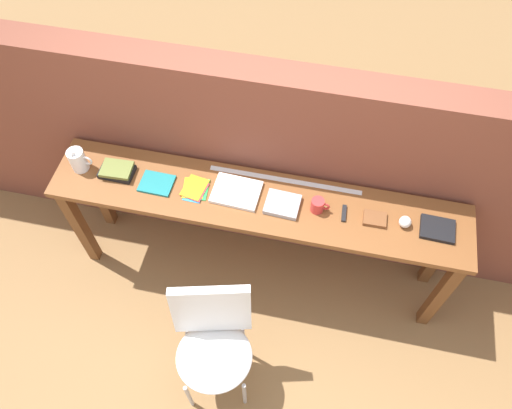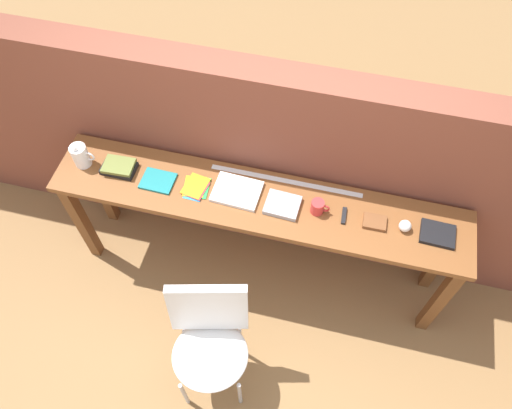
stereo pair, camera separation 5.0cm
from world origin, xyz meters
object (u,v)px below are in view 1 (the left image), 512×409
chair_white_moulded (213,340)px  sports_ball_small (405,222)px  book_open_centre (236,192)px  leather_journal_brown (375,219)px  book_repair_rightmost (437,229)px  pamphlet_pile_colourful (195,189)px  multitool_folded (344,213)px  pitcher_white (78,160)px  book_stack_leftmost (117,171)px  magazine_cycling (157,183)px  mug (318,205)px

chair_white_moulded → sports_ball_small: bearing=38.9°
book_open_centre → leather_journal_brown: 0.81m
chair_white_moulded → book_repair_rightmost: 1.41m
pamphlet_pile_colourful → book_repair_rightmost: bearing=0.5°
pamphlet_pile_colourful → book_repair_rightmost: (1.41, 0.01, 0.00)m
multitool_folded → book_open_centre: bearing=178.6°
pitcher_white → pamphlet_pile_colourful: size_ratio=0.97×
pamphlet_pile_colourful → leather_journal_brown: leather_journal_brown is taller
book_repair_rightmost → book_open_centre: bearing=-178.8°
book_stack_leftmost → magazine_cycling: size_ratio=1.07×
pamphlet_pile_colourful → mug: 0.73m
mug → pamphlet_pile_colourful: bearing=-179.3°
pitcher_white → mug: bearing=-0.2°
chair_white_moulded → multitool_folded: 1.04m
chair_white_moulded → leather_journal_brown: size_ratio=6.86×
pitcher_white → sports_ball_small: bearing=-0.2°
mug → multitool_folded: bearing=0.6°
magazine_cycling → multitool_folded: 1.12m
chair_white_moulded → pitcher_white: (-1.01, 0.77, 0.43)m
leather_journal_brown → sports_ball_small: 0.17m
pamphlet_pile_colourful → multitool_folded: (0.88, 0.01, 0.00)m
book_stack_leftmost → magazine_cycling: book_stack_leftmost is taller
book_open_centre → leather_journal_brown: size_ratio=2.13×
chair_white_moulded → leather_journal_brown: bearing=44.4°
magazine_cycling → sports_ball_small: (1.46, 0.02, 0.03)m
pamphlet_pile_colourful → book_repair_rightmost: book_repair_rightmost is taller
mug → book_repair_rightmost: bearing=0.3°
pitcher_white → chair_white_moulded: bearing=-37.4°
magazine_cycling → sports_ball_small: 1.46m
sports_ball_small → book_repair_rightmost: sports_ball_small is taller
multitool_folded → leather_journal_brown: 0.18m
magazine_cycling → multitool_folded: (1.12, 0.02, 0.00)m
chair_white_moulded → book_open_centre: bearing=92.6°
pamphlet_pile_colourful → leather_journal_brown: 1.06m
chair_white_moulded → mug: (0.45, 0.76, 0.40)m
book_stack_leftmost → mug: 1.22m
sports_ball_small → book_stack_leftmost: bearing=179.6°
chair_white_moulded → book_open_centre: 0.86m
multitool_folded → book_stack_leftmost: bearing=179.6°
pitcher_white → sports_ball_small: (1.95, -0.01, -0.04)m
chair_white_moulded → magazine_cycling: bearing=124.8°
pitcher_white → magazine_cycling: 0.49m
chair_white_moulded → pitcher_white: pitcher_white is taller
mug → leather_journal_brown: size_ratio=0.85×
mug → multitool_folded: size_ratio=1.00×
pitcher_white → book_stack_leftmost: pitcher_white is taller
book_repair_rightmost → chair_white_moulded: bearing=-143.9°
magazine_cycling → pamphlet_pile_colourful: (0.24, 0.01, -0.00)m
magazine_cycling → mug: size_ratio=1.78×
pitcher_white → multitool_folded: bearing=-0.1°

